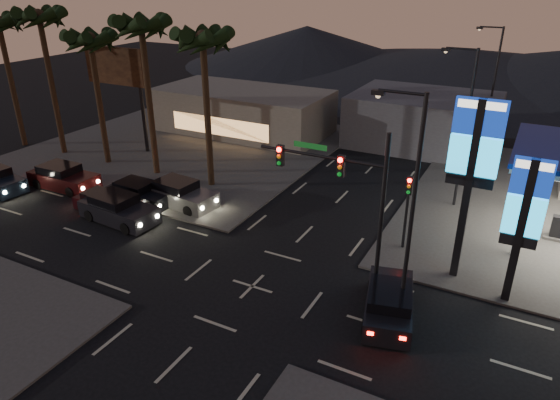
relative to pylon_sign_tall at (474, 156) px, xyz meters
The scene contains 25 objects.
ground 11.97m from the pylon_sign_tall, 147.09° to the right, with size 140.00×140.00×0.00m, color black.
corner_lot_nw 27.40m from the pylon_sign_tall, 156.80° to the left, with size 24.00×24.00×0.12m, color #47443F.
pylon_sign_tall is the anchor object (origin of this frame).
pylon_sign_short 3.20m from the pylon_sign_tall, 21.80° to the right, with size 1.60×0.35×7.00m.
traffic_signal_mast 6.02m from the pylon_sign_tall, 143.48° to the right, with size 6.10×0.39×8.00m.
pedestal_signal 4.82m from the pylon_sign_tall, 153.73° to the left, with size 0.32×0.39×4.30m.
streetlight_near 4.86m from the pylon_sign_tall, 110.76° to the right, with size 2.14×0.25×10.00m.
streetlight_mid 8.70m from the pylon_sign_tall, 101.35° to the left, with size 2.14×0.25×10.00m.
streetlight_far 22.57m from the pylon_sign_tall, 94.34° to the left, with size 2.14×0.25×10.00m.
palm_a 18.21m from the pylon_sign_tall, 167.12° to the left, with size 4.41×4.41×10.86m.
palm_b 23.13m from the pylon_sign_tall, 169.92° to the left, with size 4.41×4.41×11.46m.
palm_c 27.90m from the pylon_sign_tall, behind, with size 4.41×4.41×10.26m.
palm_d 32.96m from the pylon_sign_tall, behind, with size 4.41×4.41×11.66m.
palm_e 37.85m from the pylon_sign_tall, behind, with size 4.41×4.41×11.06m.
billboard 29.95m from the pylon_sign_tall, 165.50° to the left, with size 6.00×0.30×8.50m.
building_far_west 28.25m from the pylon_sign_tall, 143.75° to the left, with size 16.00×8.00×4.00m, color #726B5B.
building_far_mid 21.91m from the pylon_sign_tall, 107.59° to the left, with size 12.00×9.00×4.40m, color #4C4C51.
hill_left 64.06m from the pylon_sign_tall, 121.58° to the left, with size 40.00×40.00×6.00m, color black.
hill_center 55.33m from the pylon_sign_tall, 98.86° to the left, with size 60.00×60.00×4.00m, color black.
car_lane_a_front 20.39m from the pylon_sign_tall, behind, with size 5.27×2.49×1.68m.
car_lane_a_mid 22.05m from the pylon_sign_tall, behind, with size 4.08×1.81×1.31m.
car_lane_b_front 18.36m from the pylon_sign_tall, behind, with size 5.25×2.59×1.66m.
car_lane_b_mid 20.75m from the pylon_sign_tall, behind, with size 4.75×2.12×1.53m.
car_lane_b_rear 27.13m from the pylon_sign_tall, behind, with size 5.20×2.28×1.68m.
suv_station 7.63m from the pylon_sign_tall, 112.84° to the right, with size 3.01×4.98×1.56m.
Camera 1 is at (10.65, -17.36, 13.94)m, focal length 32.00 mm.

